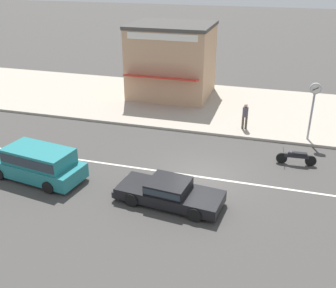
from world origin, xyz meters
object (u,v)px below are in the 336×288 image
sedan_black_0 (169,192)px  shopfront_mid_block (172,60)px  street_clock (314,99)px  minivan_teal_1 (37,162)px  pedestrian_near_clock (245,114)px  motorcycle_0 (296,157)px

sedan_black_0 → shopfront_mid_block: shopfront_mid_block is taller
street_clock → shopfront_mid_block: 11.41m
street_clock → shopfront_mid_block: shopfront_mid_block is taller
sedan_black_0 → street_clock: 10.44m
minivan_teal_1 → shopfront_mid_block: 14.29m
sedan_black_0 → minivan_teal_1: size_ratio=0.94×
minivan_teal_1 → shopfront_mid_block: shopfront_mid_block is taller
sedan_black_0 → shopfront_mid_block: (-3.89, 14.20, 2.26)m
sedan_black_0 → minivan_teal_1: bearing=177.3°
street_clock → shopfront_mid_block: (-9.80, 5.85, 0.22)m
sedan_black_0 → pedestrian_near_clock: pedestrian_near_clock is taller
motorcycle_0 → street_clock: size_ratio=0.60×
sedan_black_0 → pedestrian_near_clock: size_ratio=2.98×
motorcycle_0 → pedestrian_near_clock: bearing=129.3°
pedestrian_near_clock → shopfront_mid_block: shopfront_mid_block is taller
sedan_black_0 → motorcycle_0: bearing=44.7°
sedan_black_0 → shopfront_mid_block: size_ratio=0.81×
minivan_teal_1 → street_clock: size_ratio=1.54×
sedan_black_0 → motorcycle_0: sedan_black_0 is taller
sedan_black_0 → pedestrian_near_clock: 9.16m
sedan_black_0 → motorcycle_0: size_ratio=2.41×
shopfront_mid_block → pedestrian_near_clock: bearing=-41.1°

